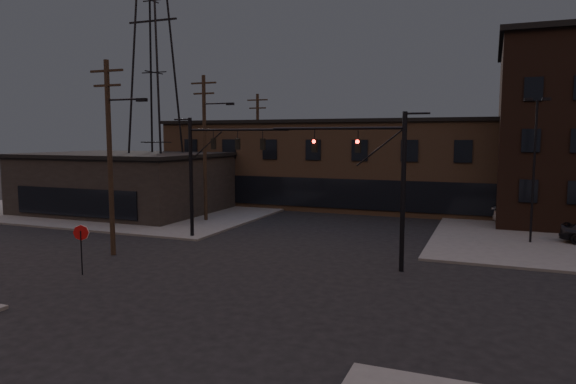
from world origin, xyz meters
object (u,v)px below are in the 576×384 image
object	(u,v)px
traffic_signal_far	(208,164)
parked_car_lot_b	(522,217)
traffic_signal_near	(381,173)
car_crossing	(389,204)
stop_sign	(81,238)

from	to	relation	value
traffic_signal_far	parked_car_lot_b	xyz separation A→B (m)	(19.59, 12.90, -4.26)
traffic_signal_near	traffic_signal_far	xyz separation A→B (m)	(-12.07, 3.50, 0.08)
traffic_signal_near	car_crossing	world-z (taller)	traffic_signal_near
traffic_signal_near	traffic_signal_far	world-z (taller)	same
traffic_signal_near	parked_car_lot_b	distance (m)	18.52
stop_sign	parked_car_lot_b	size ratio (longest dim) A/B	0.59
traffic_signal_far	car_crossing	distance (m)	19.39
traffic_signal_near	parked_car_lot_b	world-z (taller)	traffic_signal_near
stop_sign	car_crossing	world-z (taller)	stop_sign
stop_sign	parked_car_lot_b	distance (m)	31.00
traffic_signal_far	stop_sign	size ratio (longest dim) A/B	3.23
traffic_signal_near	stop_sign	xyz separation A→B (m)	(-13.36, -6.49, -3.09)
car_crossing	stop_sign	bearing A→B (deg)	-91.19
traffic_signal_near	stop_sign	size ratio (longest dim) A/B	3.23
stop_sign	parked_car_lot_b	world-z (taller)	stop_sign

